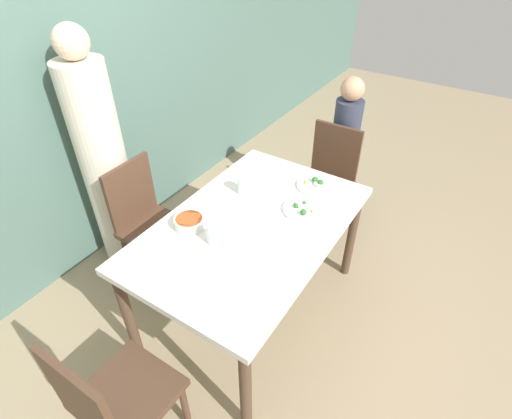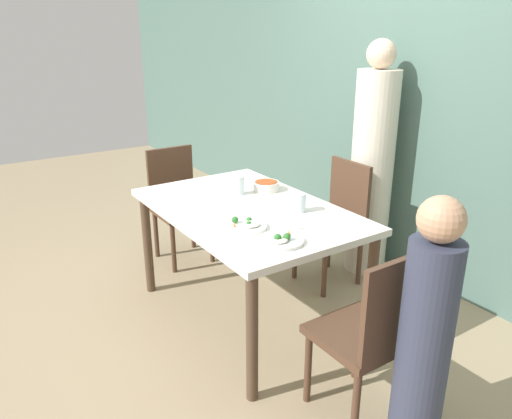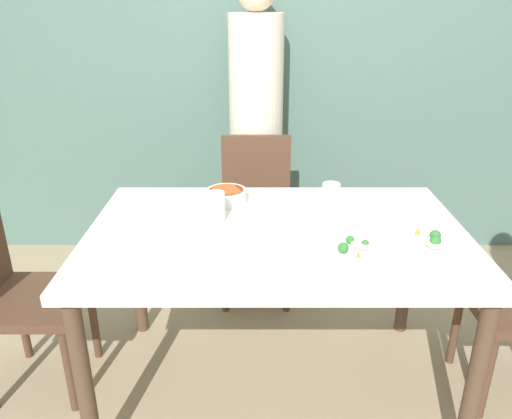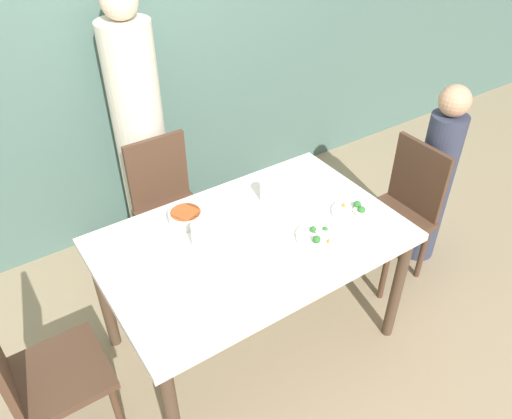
{
  "view_description": "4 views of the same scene",
  "coord_description": "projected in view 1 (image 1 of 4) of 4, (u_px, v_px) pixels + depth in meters",
  "views": [
    {
      "loc": [
        -1.45,
        -0.97,
        2.21
      ],
      "look_at": [
        0.12,
        0.04,
        0.76
      ],
      "focal_mm": 28.0,
      "sensor_mm": 36.0,
      "label": 1
    },
    {
      "loc": [
        2.37,
        -1.51,
        1.77
      ],
      "look_at": [
        0.13,
        -0.03,
        0.78
      ],
      "focal_mm": 35.0,
      "sensor_mm": 36.0,
      "label": 2
    },
    {
      "loc": [
        -0.08,
        -1.72,
        1.56
      ],
      "look_at": [
        -0.08,
        0.08,
        0.8
      ],
      "focal_mm": 35.0,
      "sensor_mm": 36.0,
      "label": 3
    },
    {
      "loc": [
        -1.0,
        -1.52,
        2.3
      ],
      "look_at": [
        0.06,
        0.06,
        0.85
      ],
      "focal_mm": 35.0,
      "sensor_mm": 36.0,
      "label": 4
    }
  ],
  "objects": [
    {
      "name": "ground_plane",
      "position": [
        252.0,
        308.0,
        2.73
      ],
      "size": [
        10.0,
        10.0,
        0.0
      ],
      "primitive_type": "plane",
      "color": "#998466"
    },
    {
      "name": "wall_back",
      "position": [
        67.0,
        74.0,
        2.49
      ],
      "size": [
        10.0,
        0.06,
        2.7
      ],
      "color": "#4C6B60",
      "rests_on": "ground_plane"
    },
    {
      "name": "dining_table",
      "position": [
        251.0,
        234.0,
        2.32
      ],
      "size": [
        1.44,
        0.92,
        0.75
      ],
      "color": "silver",
      "rests_on": "ground_plane"
    },
    {
      "name": "chair_adult_spot",
      "position": [
        148.0,
        220.0,
        2.73
      ],
      "size": [
        0.4,
        0.4,
        0.88
      ],
      "color": "#4C3323",
      "rests_on": "ground_plane"
    },
    {
      "name": "chair_child_spot",
      "position": [
        327.0,
        179.0,
        3.14
      ],
      "size": [
        0.4,
        0.4,
        0.88
      ],
      "rotation": [
        0.0,
        0.0,
        -1.57
      ],
      "color": "#4C3323",
      "rests_on": "ground_plane"
    },
    {
      "name": "chair_empty_left",
      "position": [
        114.0,
        400.0,
        1.75
      ],
      "size": [
        0.4,
        0.4,
        0.88
      ],
      "rotation": [
        0.0,
        0.0,
        1.57
      ],
      "color": "#4C3323",
      "rests_on": "ground_plane"
    },
    {
      "name": "person_adult",
      "position": [
        105.0,
        167.0,
        2.67
      ],
      "size": [
        0.31,
        0.31,
        1.7
      ],
      "color": "beige",
      "rests_on": "ground_plane"
    },
    {
      "name": "person_child",
      "position": [
        343.0,
        152.0,
        3.26
      ],
      "size": [
        0.21,
        0.21,
        1.2
      ],
      "color": "#33384C",
      "rests_on": "ground_plane"
    },
    {
      "name": "bowl_curry",
      "position": [
        189.0,
        222.0,
        2.24
      ],
      "size": [
        0.17,
        0.17,
        0.06
      ],
      "color": "silver",
      "rests_on": "dining_table"
    },
    {
      "name": "plate_rice_adult",
      "position": [
        316.0,
        185.0,
        2.56
      ],
      "size": [
        0.23,
        0.23,
        0.06
      ],
      "color": "white",
      "rests_on": "dining_table"
    },
    {
      "name": "plate_rice_child",
      "position": [
        303.0,
        209.0,
        2.36
      ],
      "size": [
        0.25,
        0.25,
        0.05
      ],
      "color": "white",
      "rests_on": "dining_table"
    },
    {
      "name": "glass_water_tall",
      "position": [
        243.0,
        185.0,
        2.48
      ],
      "size": [
        0.07,
        0.07,
        0.11
      ],
      "color": "silver",
      "rests_on": "dining_table"
    },
    {
      "name": "glass_water_short",
      "position": [
        213.0,
        234.0,
        2.12
      ],
      "size": [
        0.07,
        0.07,
        0.12
      ],
      "color": "silver",
      "rests_on": "dining_table"
    },
    {
      "name": "napkin_folded",
      "position": [
        191.0,
        304.0,
        1.82
      ],
      "size": [
        0.14,
        0.14,
        0.01
      ],
      "color": "white",
      "rests_on": "dining_table"
    },
    {
      "name": "fork_steel",
      "position": [
        272.0,
        188.0,
        2.55
      ],
      "size": [
        0.18,
        0.07,
        0.01
      ],
      "color": "silver",
      "rests_on": "dining_table"
    }
  ]
}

